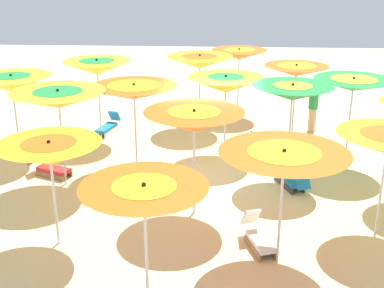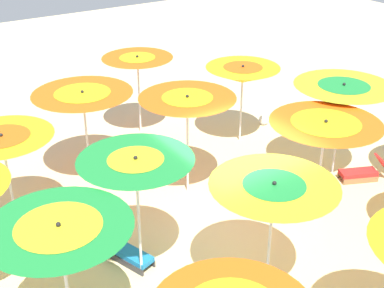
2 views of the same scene
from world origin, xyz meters
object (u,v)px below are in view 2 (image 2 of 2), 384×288
object	(u,v)px
beach_umbrella_4	(243,75)
lounger_0	(362,172)
beach_umbrella_7	(60,236)
beach_umbrella_9	(325,130)
beach_umbrella_1	(83,101)
beach_umbrella_0	(138,63)
beach_umbrella_5	(187,106)
beach_umbrella_10	(273,196)
beach_umbrella_6	(136,169)
lounger_3	(110,173)
lounger_1	(125,250)
beach_ball	(264,120)
beach_umbrella_8	(343,94)
beach_umbrella_2	(3,145)

from	to	relation	value
beach_umbrella_4	lounger_0	xyz separation A→B (m)	(-3.26, -1.20, -1.71)
beach_umbrella_7	beach_umbrella_9	size ratio (longest dim) A/B	1.04
beach_umbrella_1	beach_umbrella_0	bearing A→B (deg)	-54.62
beach_umbrella_5	beach_umbrella_10	xyz separation A→B (m)	(-3.63, 0.67, -0.08)
beach_umbrella_5	beach_umbrella_7	size ratio (longest dim) A/B	0.98
beach_umbrella_9	beach_umbrella_0	bearing A→B (deg)	10.77
beach_umbrella_10	lounger_0	size ratio (longest dim) A/B	1.89
beach_umbrella_0	beach_umbrella_7	bearing A→B (deg)	144.91
beach_umbrella_6	beach_umbrella_7	bearing A→B (deg)	121.26
lounger_3	beach_umbrella_7	bearing A→B (deg)	131.00
beach_umbrella_6	lounger_1	size ratio (longest dim) A/B	1.88
beach_umbrella_9	beach_ball	world-z (taller)	beach_umbrella_9
lounger_1	beach_ball	xyz separation A→B (m)	(3.32, -6.13, -0.07)
beach_umbrella_10	lounger_1	bearing A→B (deg)	36.79
beach_umbrella_7	lounger_1	distance (m)	3.05
beach_umbrella_4	beach_umbrella_5	xyz separation A→B (m)	(-1.44, 2.60, 0.21)
lounger_3	beach_umbrella_10	bearing A→B (deg)	169.34
beach_umbrella_7	beach_umbrella_9	distance (m)	5.65
beach_umbrella_4	beach_umbrella_8	size ratio (longest dim) A/B	0.89
beach_umbrella_2	beach_umbrella_10	xyz separation A→B (m)	(-4.28, -3.10, 0.09)
beach_umbrella_6	beach_umbrella_8	size ratio (longest dim) A/B	1.02
beach_umbrella_0	beach_umbrella_2	distance (m)	5.12
beach_umbrella_0	beach_umbrella_10	xyz separation A→B (m)	(-7.02, 1.22, -0.01)
beach_umbrella_7	beach_umbrella_8	world-z (taller)	beach_umbrella_7
beach_umbrella_8	beach_umbrella_0	bearing A→B (deg)	29.86
beach_umbrella_8	beach_umbrella_7	bearing A→B (deg)	103.01
beach_umbrella_2	lounger_3	size ratio (longest dim) A/B	1.92
beach_umbrella_1	beach_umbrella_5	world-z (taller)	beach_umbrella_5
beach_umbrella_2	beach_umbrella_10	bearing A→B (deg)	-144.09
beach_umbrella_9	lounger_0	size ratio (longest dim) A/B	1.91
beach_umbrella_6	beach_ball	world-z (taller)	beach_umbrella_6
beach_umbrella_4	beach_umbrella_5	world-z (taller)	beach_umbrella_5
beach_umbrella_10	beach_ball	bearing A→B (deg)	-39.15
lounger_3	beach_umbrella_6	bearing A→B (deg)	146.34
beach_umbrella_4	lounger_3	xyz separation A→B (m)	(-0.07, 3.93, -1.70)
beach_umbrella_8	lounger_0	world-z (taller)	beach_umbrella_8
beach_umbrella_1	beach_umbrella_4	size ratio (longest dim) A/B	1.05
beach_umbrella_0	lounger_0	xyz separation A→B (m)	(-5.21, -3.25, -1.84)
beach_umbrella_4	lounger_1	xyz separation A→B (m)	(-2.88, 4.91, -1.70)
beach_umbrella_2	beach_umbrella_9	bearing A→B (deg)	-119.54
beach_umbrella_4	beach_umbrella_8	bearing A→B (deg)	-166.45
beach_umbrella_9	beach_umbrella_10	distance (m)	2.62
lounger_1	lounger_3	world-z (taller)	lounger_1
beach_umbrella_7	beach_umbrella_6	bearing A→B (deg)	-58.74
beach_umbrella_0	beach_umbrella_6	bearing A→B (deg)	152.43
beach_umbrella_0	lounger_0	world-z (taller)	beach_umbrella_0
beach_umbrella_5	beach_umbrella_7	distance (m)	4.99
beach_umbrella_8	lounger_3	bearing A→B (deg)	59.33
beach_umbrella_2	beach_umbrella_4	world-z (taller)	beach_umbrella_2
beach_umbrella_2	beach_umbrella_6	xyz separation A→B (m)	(-2.66, -1.51, 0.30)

